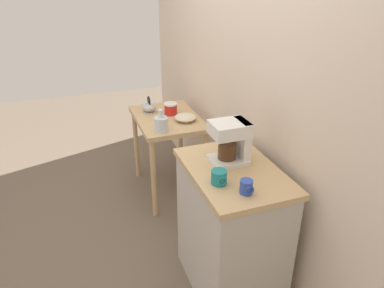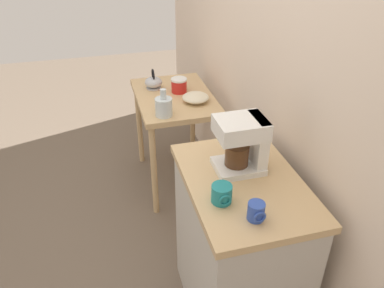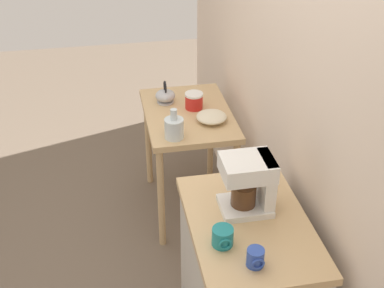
{
  "view_description": "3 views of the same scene",
  "coord_description": "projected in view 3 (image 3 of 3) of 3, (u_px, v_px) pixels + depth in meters",
  "views": [
    {
      "loc": [
        2.28,
        -0.81,
        1.98
      ],
      "look_at": [
        0.14,
        -0.04,
        0.86
      ],
      "focal_mm": 33.66,
      "sensor_mm": 36.0,
      "label": 1
    },
    {
      "loc": [
        1.92,
        -0.54,
        1.97
      ],
      "look_at": [
        0.13,
        -0.06,
        0.82
      ],
      "focal_mm": 36.11,
      "sensor_mm": 36.0,
      "label": 2
    },
    {
      "loc": [
        2.25,
        -0.51,
        2.35
      ],
      "look_at": [
        -0.15,
        -0.06,
        0.84
      ],
      "focal_mm": 48.06,
      "sensor_mm": 36.0,
      "label": 3
    }
  ],
  "objects": [
    {
      "name": "mug_blue",
      "position": [
        256.0,
        258.0,
        1.95
      ],
      "size": [
        0.07,
        0.07,
        0.08
      ],
      "color": "#2D4CAD",
      "rests_on": "kitchen_counter"
    },
    {
      "name": "teakettle",
      "position": [
        165.0,
        96.0,
        3.42
      ],
      "size": [
        0.16,
        0.13,
        0.15
      ],
      "color": "#B2B5BA",
      "rests_on": "wooden_table"
    },
    {
      "name": "glass_carafe_vase",
      "position": [
        174.0,
        128.0,
        3.02
      ],
      "size": [
        0.12,
        0.12,
        0.19
      ],
      "color": "silver",
      "rests_on": "wooden_table"
    },
    {
      "name": "back_wall",
      "position": [
        297.0,
        61.0,
        2.44
      ],
      "size": [
        4.4,
        0.1,
        2.8
      ],
      "primitive_type": "cube",
      "color": "beige",
      "rests_on": "ground_plane"
    },
    {
      "name": "ground_plane",
      "position": [
        206.0,
        269.0,
        3.2
      ],
      "size": [
        8.0,
        8.0,
        0.0
      ],
      "primitive_type": "plane",
      "color": "#6B5B4C"
    },
    {
      "name": "canister_enamel",
      "position": [
        194.0,
        101.0,
        3.35
      ],
      "size": [
        0.12,
        0.12,
        0.11
      ],
      "color": "red",
      "rests_on": "wooden_table"
    },
    {
      "name": "mug_dark_teal",
      "position": [
        223.0,
        237.0,
        2.05
      ],
      "size": [
        0.09,
        0.09,
        0.08
      ],
      "color": "teal",
      "rests_on": "kitchen_counter"
    },
    {
      "name": "bowl_stoneware",
      "position": [
        212.0,
        117.0,
        3.2
      ],
      "size": [
        0.19,
        0.19,
        0.06
      ],
      "color": "beige",
      "rests_on": "wooden_table"
    },
    {
      "name": "wooden_table",
      "position": [
        188.0,
        127.0,
        3.39
      ],
      "size": [
        0.79,
        0.55,
        0.77
      ],
      "color": "tan",
      "rests_on": "ground_plane"
    },
    {
      "name": "coffee_maker",
      "position": [
        251.0,
        182.0,
        2.19
      ],
      "size": [
        0.18,
        0.22,
        0.26
      ],
      "color": "white",
      "rests_on": "kitchen_counter"
    }
  ]
}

